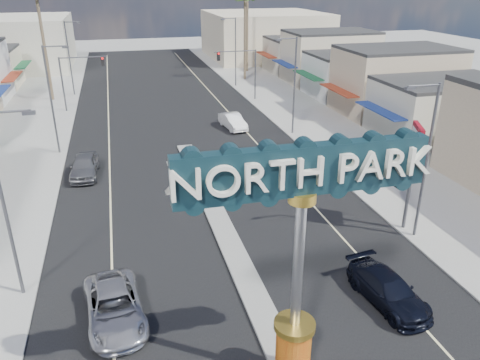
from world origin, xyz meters
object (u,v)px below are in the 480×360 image
streetlight_r_mid (293,81)px  palm_left_far (37,0)px  gateway_sign (300,243)px  streetlight_l_mid (52,95)px  streetlight_l_near (7,199)px  car_parked_right (233,121)px  traffic_signal_left (79,73)px  streetlight_r_far (234,49)px  suv_right (388,290)px  streetlight_l_far (70,55)px  suv_left (114,307)px  car_parked_left (84,166)px  traffic_signal_right (241,65)px  palm_right_mid (245,3)px  bank_pylon_sign (415,152)px  streetlight_r_near (425,155)px

streetlight_r_mid → palm_left_far: bearing=139.5°
gateway_sign → palm_left_far: 50.06m
streetlight_l_mid → palm_left_far: bearing=97.3°
streetlight_l_near → car_parked_right: streetlight_l_near is taller
traffic_signal_left → streetlight_r_far: size_ratio=0.67×
suv_right → streetlight_l_far: bearing=102.0°
palm_left_far → car_parked_right: bearing=-42.2°
traffic_signal_left → streetlight_l_near: 34.03m
streetlight_l_near → streetlight_r_far: 46.90m
streetlight_l_far → palm_left_far: 7.21m
streetlight_r_mid → suv_left: streetlight_r_mid is taller
suv_left → streetlight_l_far: bearing=89.4°
palm_left_far → car_parked_right: palm_left_far is taller
streetlight_l_far → suv_left: (4.06, -44.99, -4.35)m
streetlight_r_far → car_parked_left: streetlight_r_far is taller
traffic_signal_right → streetlight_l_near: bearing=-120.0°
traffic_signal_left → palm_right_mid: (22.18, 12.01, 6.33)m
bank_pylon_sign → palm_left_far: bearing=143.4°
streetlight_l_far → bank_pylon_sign: 46.06m
palm_left_far → car_parked_left: 28.19m
streetlight_r_mid → palm_right_mid: bearing=84.4°
gateway_sign → suv_left: size_ratio=1.77×
palm_left_far → bank_pylon_sign: 46.03m
traffic_signal_left → palm_left_far: palm_left_far is taller
car_parked_right → streetlight_l_near: bearing=-132.2°
palm_right_mid → suv_left: palm_right_mid is taller
palm_left_far → streetlight_l_mid: bearing=-82.7°
gateway_sign → streetlight_l_mid: (-10.43, 28.02, -0.86)m
streetlight_l_mid → palm_right_mid: size_ratio=0.74×
streetlight_r_near → car_parked_left: bearing=142.5°
palm_left_far → suv_right: size_ratio=2.76×
car_parked_right → traffic_signal_right: bearing=63.3°
streetlight_r_mid → suv_left: 28.80m
streetlight_r_near → streetlight_r_mid: (0.00, 20.00, 0.00)m
gateway_sign → traffic_signal_right: gateway_sign is taller
traffic_signal_right → streetlight_r_far: (1.25, 8.01, 0.79)m
palm_left_far → car_parked_right: size_ratio=2.95×
traffic_signal_left → gateway_sign: bearing=-77.7°
palm_left_far → suv_right: (18.86, -44.94, -10.81)m
palm_right_mid → car_parked_left: palm_right_mid is taller
palm_right_mid → suv_right: bearing=-98.0°
streetlight_l_mid → streetlight_r_mid: (20.87, 0.00, 0.00)m
suv_left → suv_right: suv_left is taller
gateway_sign → bank_pylon_sign: 13.85m
traffic_signal_left → streetlight_l_mid: size_ratio=0.67×
streetlight_r_far → bank_pylon_sign: (0.06, -41.03, -0.14)m
streetlight_r_near → traffic_signal_right: bearing=92.1°
streetlight_r_far → car_parked_left: bearing=-124.1°
gateway_sign → streetlight_r_far: (10.43, 50.02, -0.86)m
streetlight_r_near → traffic_signal_left: bearing=120.0°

